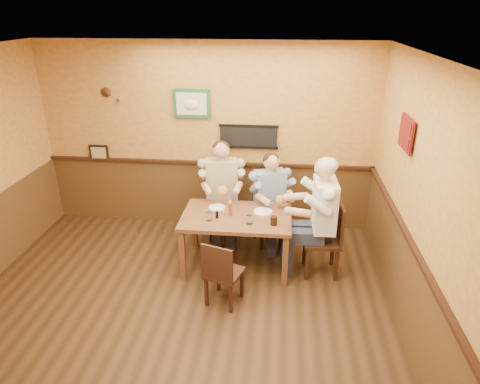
% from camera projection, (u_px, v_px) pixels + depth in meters
% --- Properties ---
extents(room, '(5.02, 5.03, 2.81)m').
position_uv_depth(room, '(179.00, 178.00, 4.15)').
color(room, '#301E0E').
rests_on(room, ground).
extents(dining_table, '(1.40, 0.90, 0.75)m').
position_uv_depth(dining_table, '(237.00, 222.00, 5.52)').
color(dining_table, brown).
rests_on(dining_table, ground).
extents(chair_back_left, '(0.50, 0.50, 0.94)m').
position_uv_depth(chair_back_left, '(222.00, 208.00, 6.34)').
color(chair_back_left, '#361D11').
rests_on(chair_back_left, ground).
extents(chair_back_right, '(0.52, 0.52, 0.87)m').
position_uv_depth(chair_back_right, '(269.00, 216.00, 6.18)').
color(chair_back_right, '#361D11').
rests_on(chair_back_right, ground).
extents(chair_right_end, '(0.48, 0.48, 0.99)m').
position_uv_depth(chair_right_end, '(322.00, 239.00, 5.44)').
color(chair_right_end, '#361D11').
rests_on(chair_right_end, ground).
extents(chair_near_side, '(0.49, 0.49, 0.83)m').
position_uv_depth(chair_near_side, '(224.00, 271.00, 4.92)').
color(chair_near_side, '#361D11').
rests_on(chair_near_side, ground).
extents(diner_tan_shirt, '(0.71, 0.71, 1.34)m').
position_uv_depth(diner_tan_shirt, '(222.00, 195.00, 6.26)').
color(diner_tan_shirt, '#CDBD8D').
rests_on(diner_tan_shirt, ground).
extents(diner_blue_polo, '(0.74, 0.74, 1.24)m').
position_uv_depth(diner_blue_polo, '(269.00, 204.00, 6.10)').
color(diner_blue_polo, '#7B99B9').
rests_on(diner_blue_polo, ground).
extents(diner_white_elder, '(0.68, 0.68, 1.42)m').
position_uv_depth(diner_white_elder, '(323.00, 224.00, 5.36)').
color(diner_white_elder, white).
rests_on(diner_white_elder, ground).
extents(water_glass_left, '(0.09, 0.09, 0.11)m').
position_uv_depth(water_glass_left, '(209.00, 216.00, 5.34)').
color(water_glass_left, white).
rests_on(water_glass_left, dining_table).
extents(water_glass_mid, '(0.09, 0.09, 0.11)m').
position_uv_depth(water_glass_mid, '(249.00, 220.00, 5.25)').
color(water_glass_mid, white).
rests_on(water_glass_mid, dining_table).
extents(cola_tumbler, '(0.10, 0.10, 0.11)m').
position_uv_depth(cola_tumbler, '(274.00, 221.00, 5.23)').
color(cola_tumbler, black).
rests_on(cola_tumbler, dining_table).
extents(hot_sauce_bottle, '(0.05, 0.05, 0.18)m').
position_uv_depth(hot_sauce_bottle, '(230.00, 209.00, 5.46)').
color(hot_sauce_bottle, '#BB3114').
rests_on(hot_sauce_bottle, dining_table).
extents(salt_shaker, '(0.04, 0.04, 0.08)m').
position_uv_depth(salt_shaker, '(224.00, 210.00, 5.53)').
color(salt_shaker, silver).
rests_on(salt_shaker, dining_table).
extents(pepper_shaker, '(0.05, 0.05, 0.09)m').
position_uv_depth(pepper_shaker, '(217.00, 215.00, 5.40)').
color(pepper_shaker, black).
rests_on(pepper_shaker, dining_table).
extents(plate_far_left, '(0.23, 0.23, 0.01)m').
position_uv_depth(plate_far_left, '(217.00, 208.00, 5.68)').
color(plate_far_left, white).
rests_on(plate_far_left, dining_table).
extents(plate_far_right, '(0.32, 0.32, 0.02)m').
position_uv_depth(plate_far_right, '(263.00, 212.00, 5.57)').
color(plate_far_right, silver).
rests_on(plate_far_right, dining_table).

